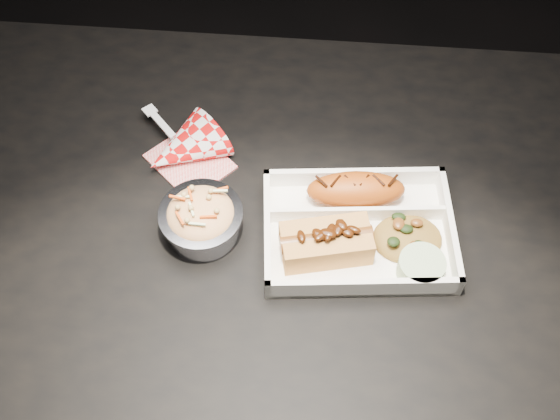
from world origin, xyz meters
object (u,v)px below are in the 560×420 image
object	(u,v)px
food_tray	(358,233)
foil_coleslaw_cup	(201,218)
dining_table	(296,278)
hotdog	(326,241)
napkin_fork	(183,149)
fried_pastry	(356,190)

from	to	relation	value
food_tray	foil_coleslaw_cup	world-z (taller)	foil_coleslaw_cup
dining_table	hotdog	bearing A→B (deg)	-15.34
food_tray	napkin_fork	xyz separation A→B (m)	(-0.25, 0.12, 0.01)
hotdog	foil_coleslaw_cup	bearing A→B (deg)	159.11
dining_table	napkin_fork	size ratio (longest dim) A/B	7.52
hotdog	napkin_fork	distance (m)	0.26
food_tray	hotdog	size ratio (longest dim) A/B	2.11
fried_pastry	napkin_fork	world-z (taller)	napkin_fork
fried_pastry	foil_coleslaw_cup	distance (m)	0.21
foil_coleslaw_cup	napkin_fork	bearing A→B (deg)	110.32
food_tray	foil_coleslaw_cup	bearing A→B (deg)	176.35
fried_pastry	napkin_fork	bearing A→B (deg)	166.06
dining_table	foil_coleslaw_cup	bearing A→B (deg)	174.40
dining_table	food_tray	bearing A→B (deg)	14.63
fried_pastry	napkin_fork	distance (m)	0.26
dining_table	hotdog	world-z (taller)	hotdog
dining_table	food_tray	world-z (taller)	food_tray
fried_pastry	foil_coleslaw_cup	xyz separation A→B (m)	(-0.20, -0.06, 0.00)
dining_table	napkin_fork	bearing A→B (deg)	141.79
hotdog	foil_coleslaw_cup	distance (m)	0.17
dining_table	hotdog	xyz separation A→B (m)	(0.04, -0.01, 0.12)
foil_coleslaw_cup	napkin_fork	distance (m)	0.13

